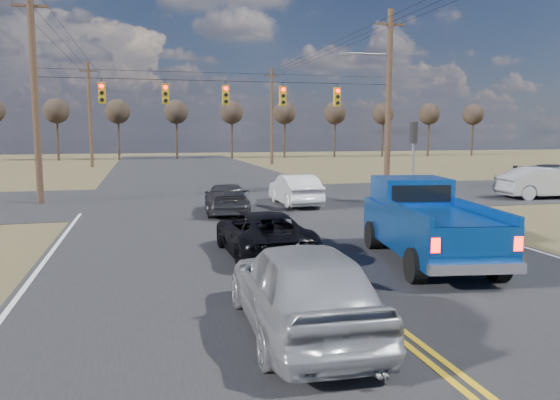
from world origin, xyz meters
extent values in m
plane|color=brown|center=(0.00, 0.00, 0.00)|extent=(160.00, 160.00, 0.00)
cube|color=#28282B|center=(0.00, 10.00, 0.00)|extent=(14.00, 120.00, 0.02)
cube|color=#28282B|center=(0.00, 18.00, 0.00)|extent=(120.00, 12.00, 0.02)
cylinder|color=#473323|center=(-9.00, 18.00, 5.00)|extent=(0.32, 0.32, 10.00)
cube|color=#473323|center=(-9.00, 18.00, 9.20)|extent=(1.60, 0.12, 0.12)
cylinder|color=#473323|center=(9.00, 18.00, 5.00)|extent=(0.32, 0.32, 10.00)
cube|color=#473323|center=(9.00, 18.00, 9.20)|extent=(1.60, 0.12, 0.12)
cylinder|color=black|center=(0.00, 18.00, 6.00)|extent=(18.00, 0.02, 0.02)
cylinder|color=black|center=(0.00, 18.00, 6.40)|extent=(18.00, 0.02, 0.02)
cube|color=#B28C14|center=(-6.00, 18.00, 5.30)|extent=(0.34, 0.24, 1.00)
cylinder|color=#FF0C05|center=(-6.00, 17.86, 5.63)|extent=(0.20, 0.06, 0.20)
cylinder|color=black|center=(-6.00, 17.86, 5.30)|extent=(0.20, 0.06, 0.20)
cylinder|color=black|center=(-6.00, 17.86, 4.97)|extent=(0.20, 0.06, 0.20)
cube|color=black|center=(-6.00, 17.83, 5.74)|extent=(0.24, 0.14, 0.03)
cube|color=#B28C14|center=(-3.00, 18.00, 5.30)|extent=(0.34, 0.24, 1.00)
cylinder|color=#FF0C05|center=(-3.00, 17.86, 5.63)|extent=(0.20, 0.06, 0.20)
cylinder|color=black|center=(-3.00, 17.86, 5.30)|extent=(0.20, 0.06, 0.20)
cylinder|color=black|center=(-3.00, 17.86, 4.97)|extent=(0.20, 0.06, 0.20)
cube|color=black|center=(-3.00, 17.83, 5.74)|extent=(0.24, 0.14, 0.03)
cube|color=#B28C14|center=(0.00, 18.00, 5.30)|extent=(0.34, 0.24, 1.00)
cylinder|color=#FF0C05|center=(0.00, 17.86, 5.63)|extent=(0.20, 0.06, 0.20)
cylinder|color=black|center=(0.00, 17.86, 5.30)|extent=(0.20, 0.06, 0.20)
cylinder|color=black|center=(0.00, 17.86, 4.97)|extent=(0.20, 0.06, 0.20)
cube|color=black|center=(0.00, 17.83, 5.74)|extent=(0.24, 0.14, 0.03)
cube|color=#B28C14|center=(3.00, 18.00, 5.30)|extent=(0.34, 0.24, 1.00)
cylinder|color=#FF0C05|center=(3.00, 17.86, 5.63)|extent=(0.20, 0.06, 0.20)
cylinder|color=black|center=(3.00, 17.86, 5.30)|extent=(0.20, 0.06, 0.20)
cylinder|color=black|center=(3.00, 17.86, 4.97)|extent=(0.20, 0.06, 0.20)
cube|color=black|center=(3.00, 17.83, 5.74)|extent=(0.24, 0.14, 0.03)
cube|color=#B28C14|center=(6.00, 18.00, 5.30)|extent=(0.34, 0.24, 1.00)
cylinder|color=#FF0C05|center=(6.00, 17.86, 5.63)|extent=(0.20, 0.06, 0.20)
cylinder|color=black|center=(6.00, 17.86, 5.30)|extent=(0.20, 0.06, 0.20)
cylinder|color=black|center=(6.00, 17.86, 4.97)|extent=(0.20, 0.06, 0.20)
cube|color=black|center=(6.00, 17.83, 5.74)|extent=(0.24, 0.14, 0.03)
cylinder|color=slate|center=(8.20, 13.50, 1.60)|extent=(0.12, 0.12, 3.20)
cube|color=black|center=(8.20, 13.50, 3.40)|extent=(0.24, 0.34, 1.00)
cylinder|color=slate|center=(7.60, 18.00, 7.60)|extent=(2.80, 0.10, 0.10)
cube|color=slate|center=(6.30, 18.00, 7.55)|extent=(0.55, 0.22, 0.14)
cylinder|color=#473323|center=(-9.00, 46.00, 5.00)|extent=(0.32, 0.32, 10.00)
cube|color=#473323|center=(-9.00, 46.00, 9.20)|extent=(1.60, 0.12, 0.12)
cylinder|color=#473323|center=(9.00, 46.00, 5.00)|extent=(0.32, 0.32, 10.00)
cube|color=#473323|center=(9.00, 46.00, 9.20)|extent=(1.60, 0.12, 0.12)
cylinder|color=black|center=(8.30, 17.00, 9.30)|extent=(0.02, 58.00, 0.02)
cylinder|color=black|center=(9.00, 17.00, 9.30)|extent=(0.02, 58.00, 0.02)
cylinder|color=black|center=(9.70, 17.00, 9.30)|extent=(0.02, 58.00, 0.02)
cylinder|color=#33261C|center=(-14.00, 60.00, 2.75)|extent=(0.28, 0.28, 5.50)
sphere|color=#2D231C|center=(-14.00, 60.00, 5.90)|extent=(3.00, 3.00, 3.00)
cylinder|color=#33261C|center=(-7.00, 60.00, 2.75)|extent=(0.28, 0.28, 5.50)
sphere|color=#2D231C|center=(-7.00, 60.00, 5.90)|extent=(3.00, 3.00, 3.00)
cylinder|color=#33261C|center=(0.00, 60.00, 2.75)|extent=(0.28, 0.28, 5.50)
sphere|color=#2D231C|center=(0.00, 60.00, 5.90)|extent=(3.00, 3.00, 3.00)
cylinder|color=#33261C|center=(7.00, 60.00, 2.75)|extent=(0.28, 0.28, 5.50)
sphere|color=#2D231C|center=(7.00, 60.00, 5.90)|extent=(3.00, 3.00, 3.00)
cylinder|color=#33261C|center=(14.00, 60.00, 2.75)|extent=(0.28, 0.28, 5.50)
sphere|color=#2D231C|center=(14.00, 60.00, 5.90)|extent=(3.00, 3.00, 3.00)
cylinder|color=#33261C|center=(21.00, 60.00, 2.75)|extent=(0.28, 0.28, 5.50)
sphere|color=#2D231C|center=(21.00, 60.00, 5.90)|extent=(3.00, 3.00, 3.00)
cylinder|color=#33261C|center=(28.00, 60.00, 2.75)|extent=(0.28, 0.28, 5.50)
sphere|color=#2D231C|center=(28.00, 60.00, 5.90)|extent=(3.00, 3.00, 3.00)
cylinder|color=#33261C|center=(35.00, 60.00, 2.75)|extent=(0.28, 0.28, 5.50)
sphere|color=#2D231C|center=(35.00, 60.00, 5.90)|extent=(3.00, 3.00, 3.00)
cylinder|color=#33261C|center=(42.00, 60.00, 2.75)|extent=(0.28, 0.28, 5.50)
sphere|color=#2D231C|center=(42.00, 60.00, 5.90)|extent=(3.00, 3.00, 3.00)
cylinder|color=black|center=(1.80, 1.06, 0.41)|extent=(0.45, 0.87, 0.83)
cylinder|color=black|center=(3.74, 0.76, 0.41)|extent=(0.45, 0.87, 0.83)
cylinder|color=black|center=(2.37, 4.74, 0.41)|extent=(0.45, 0.87, 0.83)
cylinder|color=black|center=(4.31, 4.44, 0.41)|extent=(0.45, 0.87, 0.83)
cube|color=#0E4097|center=(3.05, 2.75, 0.93)|extent=(2.89, 5.83, 1.03)
cube|color=#0E4097|center=(3.28, 4.23, 1.78)|extent=(2.16, 2.03, 0.74)
cube|color=black|center=(3.15, 3.38, 1.78)|extent=(1.64, 0.31, 0.47)
cube|color=#0E4097|center=(1.92, 1.82, 1.55)|extent=(0.62, 3.39, 0.21)
cube|color=#0E4097|center=(3.86, 1.52, 1.55)|extent=(0.62, 3.39, 0.21)
cube|color=#0E4097|center=(2.63, 0.01, 1.14)|extent=(2.06, 0.40, 0.62)
cube|color=silver|center=(2.62, -0.06, 0.57)|extent=(2.12, 0.51, 0.23)
cube|color=#FF0C05|center=(1.73, 0.11, 1.09)|extent=(0.19, 0.09, 0.31)
cube|color=#FF0C05|center=(3.52, -0.17, 1.09)|extent=(0.19, 0.09, 0.31)
imported|color=#A0A3A8|center=(-1.62, -1.30, 0.83)|extent=(2.09, 4.91, 1.65)
imported|color=black|center=(-0.99, 4.63, 0.64)|extent=(2.23, 4.63, 1.27)
imported|color=silver|center=(2.72, 14.57, 0.73)|extent=(1.56, 4.45, 1.47)
imported|color=#2D2C31|center=(-0.80, 12.75, 0.64)|extent=(2.16, 4.52, 1.27)
imported|color=#B4B7BC|center=(16.06, 13.98, 0.81)|extent=(1.99, 5.03, 1.63)
imported|color=#303035|center=(19.89, 17.52, 0.76)|extent=(2.64, 5.41, 1.52)
camera|label=1|loc=(-4.17, -9.98, 3.46)|focal=35.00mm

